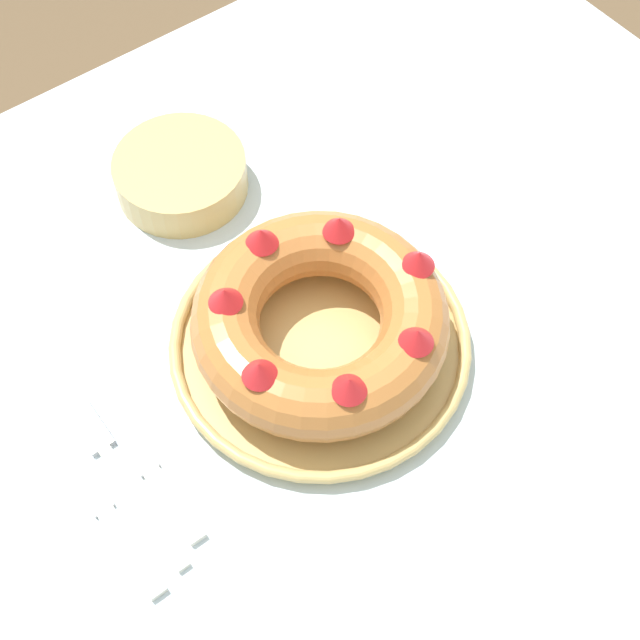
# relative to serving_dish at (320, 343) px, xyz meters

# --- Properties ---
(ground_plane) EXTENTS (8.00, 8.00, 0.00)m
(ground_plane) POSITION_rel_serving_dish_xyz_m (0.01, -0.03, -0.73)
(ground_plane) COLOR brown
(dining_table) EXTENTS (1.17, 1.03, 0.72)m
(dining_table) POSITION_rel_serving_dish_xyz_m (0.01, -0.03, -0.10)
(dining_table) COLOR silver
(dining_table) RESTS_ON ground_plane
(serving_dish) EXTENTS (0.30, 0.30, 0.02)m
(serving_dish) POSITION_rel_serving_dish_xyz_m (0.00, 0.00, 0.00)
(serving_dish) COLOR tan
(serving_dish) RESTS_ON dining_table
(bundt_cake) EXTENTS (0.25, 0.25, 0.08)m
(bundt_cake) POSITION_rel_serving_dish_xyz_m (0.00, -0.00, 0.04)
(bundt_cake) COLOR #C67538
(bundt_cake) RESTS_ON serving_dish
(fork) EXTENTS (0.02, 0.19, 0.01)m
(fork) POSITION_rel_serving_dish_xyz_m (-0.23, 0.01, -0.01)
(fork) COLOR white
(fork) RESTS_ON dining_table
(serving_knife) EXTENTS (0.02, 0.21, 0.01)m
(serving_knife) POSITION_rel_serving_dish_xyz_m (-0.26, -0.02, -0.01)
(serving_knife) COLOR white
(serving_knife) RESTS_ON dining_table
(cake_knife) EXTENTS (0.02, 0.18, 0.01)m
(cake_knife) POSITION_rel_serving_dish_xyz_m (-0.20, -0.02, -0.01)
(cake_knife) COLOR white
(cake_knife) RESTS_ON dining_table
(side_bowl) EXTENTS (0.15, 0.15, 0.04)m
(side_bowl) POSITION_rel_serving_dish_xyz_m (0.00, 0.26, 0.01)
(side_bowl) COLOR tan
(side_bowl) RESTS_ON dining_table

